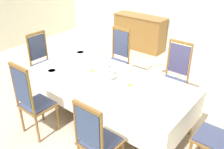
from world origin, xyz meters
The scene contains 19 objects.
ground centered at (0.00, 0.00, -0.02)m, with size 8.24×5.90×0.04m, color #BBA592.
dining_table centered at (0.00, -0.25, 0.67)m, with size 2.52×1.12×0.74m.
tablecloth centered at (0.00, -0.25, 0.63)m, with size 2.54×1.14×0.43m.
chair_south_a centered at (-0.62, -1.22, 0.58)m, with size 0.44×0.42×1.16m.
chair_north_a centered at (-0.62, 0.72, 0.58)m, with size 0.44×0.42×1.15m.
chair_south_b centered at (0.59, -1.22, 0.56)m, with size 0.44×0.42×1.08m.
chair_north_b centered at (0.59, 0.72, 0.58)m, with size 0.44×0.42×1.16m.
chair_head_west centered at (-1.67, -0.25, 0.56)m, with size 0.42×0.44×1.09m.
chair_head_east centered at (1.66, -0.25, 0.55)m, with size 0.42×0.44×1.05m.
soup_tureen centered at (-0.01, -0.25, 0.84)m, with size 0.26×0.26×0.21m.
candlestick_west centered at (-0.36, -0.25, 0.87)m, with size 0.07×0.07×0.32m.
candlestick_east centered at (0.36, -0.25, 0.89)m, with size 0.07×0.07×0.37m.
bowl_near_left centered at (1.10, 0.19, 0.76)m, with size 0.15×0.15×0.03m.
bowl_near_right centered at (-0.73, 0.14, 0.76)m, with size 0.16×0.16×0.03m.
bowl_far_left centered at (-1.03, 0.14, 0.76)m, with size 0.16×0.16×0.04m.
bowl_far_right centered at (-0.84, -0.67, 0.76)m, with size 0.15×0.15×0.03m.
spoon_primary centered at (1.20, 0.22, 0.75)m, with size 0.04×0.18×0.01m.
spoon_secondary centered at (-0.83, 0.17, 0.75)m, with size 0.05×0.18×0.01m.
sideboard centered at (-1.38, 2.67, 0.45)m, with size 1.44×0.48×0.90m.
Camera 1 is at (2.10, -2.80, 2.52)m, focal length 39.83 mm.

